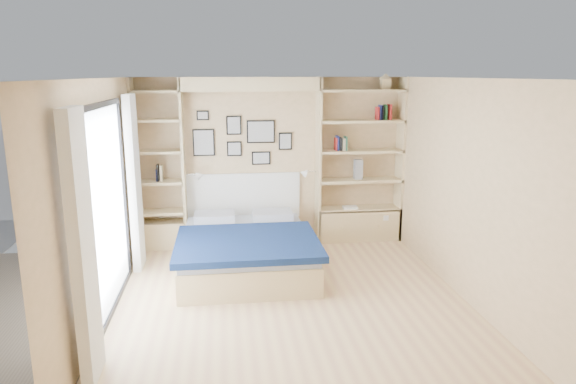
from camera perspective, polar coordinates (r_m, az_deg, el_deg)
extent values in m
plane|color=#DFBB82|center=(6.05, 0.24, -11.87)|extent=(4.50, 4.50, 0.00)
plane|color=tan|center=(7.83, -1.92, 3.48)|extent=(4.00, 0.00, 4.00)
plane|color=tan|center=(3.52, 5.13, -8.65)|extent=(4.00, 0.00, 4.00)
plane|color=tan|center=(5.74, -19.97, -0.84)|extent=(0.00, 4.50, 4.50)
plane|color=tan|center=(6.22, 18.84, 0.28)|extent=(0.00, 4.50, 4.50)
plane|color=white|center=(5.49, 0.27, 12.53)|extent=(4.50, 4.50, 0.00)
cube|color=tan|center=(7.65, -11.55, 2.99)|extent=(0.04, 0.35, 2.50)
cube|color=tan|center=(7.76, 3.37, 3.38)|extent=(0.04, 0.35, 2.50)
cube|color=tan|center=(7.53, -4.18, 11.87)|extent=(2.00, 0.35, 0.20)
cube|color=tan|center=(8.09, 12.33, 3.50)|extent=(0.04, 0.35, 2.50)
cube|color=tan|center=(7.73, -16.58, 2.82)|extent=(0.04, 0.35, 2.50)
cube|color=tan|center=(8.13, 7.79, -3.52)|extent=(1.30, 0.35, 0.50)
cube|color=tan|center=(7.93, -13.73, -4.58)|extent=(0.70, 0.35, 0.40)
cube|color=black|center=(5.59, -20.45, 8.97)|extent=(0.04, 2.08, 0.06)
cube|color=black|center=(6.12, -18.79, -11.99)|extent=(0.04, 2.08, 0.06)
cube|color=black|center=(4.82, -22.04, -5.45)|extent=(0.04, 0.06, 2.20)
cube|color=black|center=(6.74, -17.80, -0.01)|extent=(0.04, 0.06, 2.20)
cube|color=silver|center=(5.76, -19.67, -2.09)|extent=(0.01, 2.00, 2.20)
cube|color=white|center=(4.52, -21.86, -5.95)|extent=(0.10, 0.45, 2.30)
cube|color=white|center=(6.98, -16.70, 0.92)|extent=(0.10, 0.45, 2.30)
cube|color=tan|center=(8.06, 7.84, -1.81)|extent=(1.30, 0.35, 0.04)
cube|color=tan|center=(7.96, 7.94, 1.32)|extent=(1.30, 0.35, 0.04)
cube|color=tan|center=(7.88, 8.05, 4.52)|extent=(1.30, 0.35, 0.04)
cube|color=tan|center=(7.83, 8.15, 7.78)|extent=(1.30, 0.35, 0.04)
cube|color=tan|center=(7.80, 8.26, 11.08)|extent=(1.30, 0.35, 0.04)
cube|color=tan|center=(7.83, -13.87, -2.14)|extent=(0.70, 0.35, 0.04)
cube|color=tan|center=(7.73, -14.05, 1.08)|extent=(0.70, 0.35, 0.04)
cube|color=tan|center=(7.65, -14.23, 4.38)|extent=(0.70, 0.35, 0.04)
cube|color=tan|center=(7.60, -14.42, 7.73)|extent=(0.70, 0.35, 0.04)
cube|color=tan|center=(7.58, -14.60, 10.74)|extent=(0.70, 0.35, 0.04)
cube|color=tan|center=(6.88, -4.63, -7.12)|extent=(1.67, 2.09, 0.37)
cube|color=#A5A8B4|center=(6.80, -4.66, -5.27)|extent=(1.63, 2.05, 0.10)
cube|color=#0D1D41|center=(6.44, -4.52, -5.67)|extent=(1.77, 1.46, 0.08)
cube|color=#A5A8B4|center=(7.48, -8.16, -2.78)|extent=(0.58, 0.42, 0.12)
cube|color=#A5A8B4|center=(7.51, -1.76, -2.59)|extent=(0.58, 0.42, 0.12)
cube|color=white|center=(7.88, -5.13, -0.44)|extent=(1.77, 0.04, 0.70)
cube|color=black|center=(7.74, -9.34, 5.44)|extent=(0.32, 0.02, 0.40)
cube|color=gray|center=(7.72, -9.35, 5.43)|extent=(0.28, 0.01, 0.36)
cube|color=black|center=(7.70, -6.04, 7.39)|extent=(0.22, 0.02, 0.28)
cube|color=gray|center=(7.69, -6.04, 7.38)|extent=(0.18, 0.01, 0.24)
cube|color=black|center=(7.75, -5.98, 4.81)|extent=(0.22, 0.02, 0.22)
cube|color=gray|center=(7.73, -5.98, 4.80)|extent=(0.18, 0.01, 0.18)
cube|color=black|center=(7.73, -3.04, 6.72)|extent=(0.42, 0.02, 0.34)
cube|color=gray|center=(7.72, -3.03, 6.71)|extent=(0.38, 0.01, 0.30)
cube|color=black|center=(7.79, -3.00, 3.79)|extent=(0.28, 0.02, 0.20)
cube|color=gray|center=(7.78, -3.00, 3.78)|extent=(0.24, 0.01, 0.16)
cube|color=black|center=(7.79, -0.30, 5.67)|extent=(0.20, 0.02, 0.26)
cube|color=gray|center=(7.78, -0.29, 5.66)|extent=(0.16, 0.01, 0.22)
cube|color=black|center=(7.69, -9.46, 8.40)|extent=(0.18, 0.02, 0.14)
cube|color=gray|center=(7.68, -9.46, 8.39)|extent=(0.14, 0.01, 0.10)
cylinder|color=silver|center=(7.59, -10.49, 1.96)|extent=(0.20, 0.02, 0.02)
cone|color=white|center=(7.59, -9.73, 1.84)|extent=(0.13, 0.12, 0.15)
cylinder|color=silver|center=(7.68, 2.43, 2.31)|extent=(0.20, 0.02, 0.02)
cone|color=white|center=(7.67, 1.69, 2.14)|extent=(0.13, 0.12, 0.15)
cube|color=#A51E1E|center=(7.77, 5.34, 5.32)|extent=(0.02, 0.15, 0.19)
cube|color=navy|center=(7.77, 5.48, 5.44)|extent=(0.03, 0.15, 0.22)
cube|color=black|center=(7.78, 5.83, 5.35)|extent=(0.03, 0.15, 0.19)
cube|color=#BFB28C|center=(7.79, 6.19, 5.30)|extent=(0.04, 0.15, 0.18)
cube|color=#296146|center=(7.80, 6.39, 5.40)|extent=(0.03, 0.15, 0.21)
cube|color=#A51E1E|center=(7.88, 9.88, 8.59)|extent=(0.02, 0.15, 0.19)
cube|color=navy|center=(7.89, 10.22, 8.70)|extent=(0.03, 0.15, 0.22)
cube|color=black|center=(7.90, 10.29, 8.67)|extent=(0.03, 0.15, 0.21)
cube|color=#1E5127|center=(7.92, 10.73, 8.71)|extent=(0.03, 0.15, 0.22)
cube|color=#A51E1E|center=(7.94, 11.19, 8.72)|extent=(0.03, 0.15, 0.23)
cube|color=navy|center=(7.71, -14.32, 1.87)|extent=(0.02, 0.15, 0.18)
cube|color=black|center=(7.70, -14.26, 2.09)|extent=(0.03, 0.15, 0.24)
cube|color=beige|center=(7.69, -13.88, 2.06)|extent=(0.03, 0.15, 0.23)
cube|color=tan|center=(7.89, 10.75, 11.70)|extent=(0.13, 0.13, 0.15)
cone|color=tan|center=(7.89, 10.79, 12.53)|extent=(0.20, 0.20, 0.08)
cube|color=slate|center=(7.91, 7.80, 2.51)|extent=(0.12, 0.12, 0.30)
cube|color=white|center=(7.96, 6.91, -1.71)|extent=(0.22, 0.16, 0.03)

